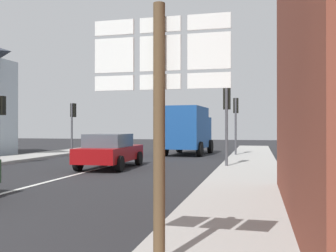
# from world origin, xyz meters

# --- Properties ---
(ground_plane) EXTENTS (80.00, 80.00, 0.00)m
(ground_plane) POSITION_xyz_m (0.00, 10.00, 0.00)
(ground_plane) COLOR #232326
(sidewalk_right) EXTENTS (2.45, 44.00, 0.14)m
(sidewalk_right) POSITION_xyz_m (6.19, 8.00, 0.07)
(sidewalk_right) COLOR #9E9B96
(sidewalk_right) RESTS_ON ground
(lane_centre_stripe) EXTENTS (0.16, 12.00, 0.01)m
(lane_centre_stripe) POSITION_xyz_m (0.00, 6.00, 0.01)
(lane_centre_stripe) COLOR silver
(lane_centre_stripe) RESTS_ON ground
(sedan_far) EXTENTS (2.08, 4.25, 1.47)m
(sedan_far) POSITION_xyz_m (0.35, 11.03, 0.76)
(sedan_far) COLOR maroon
(sedan_far) RESTS_ON ground
(delivery_truck) EXTENTS (2.74, 5.12, 3.05)m
(delivery_truck) POSITION_xyz_m (2.16, 19.75, 1.65)
(delivery_truck) COLOR #19478C
(delivery_truck) RESTS_ON ground
(route_sign_post) EXTENTS (1.66, 0.14, 3.20)m
(route_sign_post) POSITION_xyz_m (5.42, 0.19, 2.00)
(route_sign_post) COLOR brown
(route_sign_post) RESTS_ON ground
(traffic_light_far_right) EXTENTS (0.30, 0.49, 3.51)m
(traffic_light_far_right) POSITION_xyz_m (5.26, 18.63, 2.60)
(traffic_light_far_right) COLOR #47474C
(traffic_light_far_right) RESTS_ON ground
(traffic_light_near_right) EXTENTS (0.30, 0.49, 3.42)m
(traffic_light_near_right) POSITION_xyz_m (5.26, 11.94, 2.53)
(traffic_light_near_right) COLOR #47474C
(traffic_light_near_right) RESTS_ON ground
(traffic_light_near_left) EXTENTS (0.30, 0.49, 3.24)m
(traffic_light_near_left) POSITION_xyz_m (-5.26, 11.28, 2.40)
(traffic_light_near_left) COLOR #47474C
(traffic_light_near_left) RESTS_ON ground
(traffic_light_far_left) EXTENTS (0.30, 0.49, 3.34)m
(traffic_light_far_left) POSITION_xyz_m (-5.26, 18.37, 2.47)
(traffic_light_far_left) COLOR #47474C
(traffic_light_far_left) RESTS_ON ground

